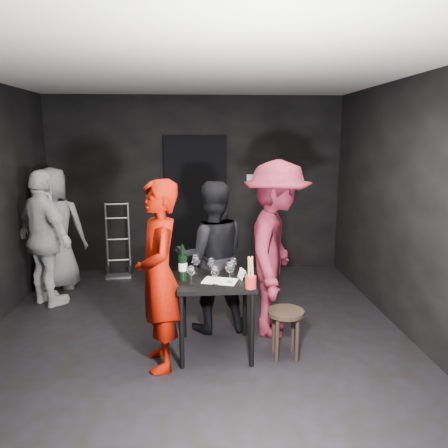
{
  "coord_description": "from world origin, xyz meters",
  "views": [
    {
      "loc": [
        0.06,
        -4.27,
        2.09
      ],
      "look_at": [
        0.32,
        0.25,
        1.18
      ],
      "focal_mm": 35.0,
      "sensor_mm": 36.0,
      "label": 1
    }
  ],
  "objects": [
    {
      "name": "wall_right",
      "position": [
        2.25,
        0.0,
        1.35
      ],
      "size": [
        0.04,
        5.0,
        2.7
      ],
      "primitive_type": "cube",
      "color": "black",
      "rests_on": "ground"
    },
    {
      "name": "tasting_mat",
      "position": [
        0.24,
        -0.36,
        0.75
      ],
      "size": [
        0.36,
        0.29,
        0.0
      ],
      "primitive_type": "cube",
      "rotation": [
        0.0,
        0.0,
        -0.3
      ],
      "color": "white",
      "rests_on": "tasting_table"
    },
    {
      "name": "tasting_table",
      "position": [
        0.21,
        -0.27,
        0.65
      ],
      "size": [
        0.72,
        0.72,
        0.75
      ],
      "rotation": [
        0.0,
        0.0,
        0.02
      ],
      "color": "black",
      "rests_on": "floor"
    },
    {
      "name": "man_maroon",
      "position": [
        0.85,
        0.11,
        1.15
      ],
      "size": [
        1.08,
        1.62,
        2.3
      ],
      "primitive_type": "imported",
      "rotation": [
        0.0,
        0.0,
        1.29
      ],
      "color": "maroon",
      "rests_on": "floor"
    },
    {
      "name": "bystander_grey",
      "position": [
        -1.94,
        1.69,
        0.95
      ],
      "size": [
        0.95,
        0.55,
        1.9
      ],
      "primitive_type": "imported",
      "rotation": [
        0.0,
        0.0,
        3.19
      ],
      "color": "slate",
      "rests_on": "floor"
    },
    {
      "name": "wine_glass_e",
      "position": [
        0.33,
        -0.4,
        0.86
      ],
      "size": [
        0.09,
        0.09,
        0.22
      ],
      "primitive_type": null,
      "rotation": [
        0.0,
        0.0,
        -0.05
      ],
      "color": "white",
      "rests_on": "tasting_table"
    },
    {
      "name": "wine_glass_f",
      "position": [
        0.38,
        -0.18,
        0.84
      ],
      "size": [
        0.08,
        0.08,
        0.18
      ],
      "primitive_type": null,
      "rotation": [
        0.0,
        0.0,
        -0.26
      ],
      "color": "white",
      "rests_on": "tasting_table"
    },
    {
      "name": "wine_glass_c",
      "position": [
        0.17,
        -0.17,
        0.84
      ],
      "size": [
        0.07,
        0.07,
        0.18
      ],
      "primitive_type": null,
      "rotation": [
        0.0,
        0.0,
        0.01
      ],
      "color": "white",
      "rests_on": "tasting_table"
    },
    {
      "name": "wallbox_upper",
      "position": [
        0.85,
        2.45,
        1.45
      ],
      "size": [
        0.12,
        0.06,
        0.12
      ],
      "primitive_type": "cube",
      "color": "#B7B7B2",
      "rests_on": "wall_back"
    },
    {
      "name": "wine_glass_b",
      "position": [
        0.02,
        -0.13,
        0.86
      ],
      "size": [
        0.08,
        0.08,
        0.21
      ],
      "primitive_type": null,
      "rotation": [
        0.0,
        0.0,
        -0.03
      ],
      "color": "white",
      "rests_on": "tasting_table"
    },
    {
      "name": "wallbox_lower",
      "position": [
        1.05,
        2.45,
        1.4
      ],
      "size": [
        0.1,
        0.06,
        0.14
      ],
      "primitive_type": "cube",
      "color": "#B7B7B2",
      "rests_on": "wall_back"
    },
    {
      "name": "stool",
      "position": [
        0.87,
        -0.42,
        0.38
      ],
      "size": [
        0.35,
        0.35,
        0.47
      ],
      "rotation": [
        0.0,
        0.0,
        -0.34
      ],
      "color": "black",
      "rests_on": "floor"
    },
    {
      "name": "reserved_card",
      "position": [
        0.45,
        -0.3,
        0.8
      ],
      "size": [
        0.11,
        0.14,
        0.1
      ],
      "primitive_type": null,
      "rotation": [
        0.0,
        0.0,
        0.24
      ],
      "color": "white",
      "rests_on": "tasting_table"
    },
    {
      "name": "breadstick_cup",
      "position": [
        0.51,
        -0.56,
        0.89
      ],
      "size": [
        0.1,
        0.1,
        0.31
      ],
      "rotation": [
        0.0,
        0.0,
        -0.13
      ],
      "color": "#B0261E",
      "rests_on": "tasting_table"
    },
    {
      "name": "wall_front",
      "position": [
        0.0,
        -2.5,
        1.35
      ],
      "size": [
        4.5,
        0.04,
        2.7
      ],
      "primitive_type": "cube",
      "color": "black",
      "rests_on": "ground"
    },
    {
      "name": "server_red",
      "position": [
        -0.31,
        -0.51,
        0.99
      ],
      "size": [
        0.61,
        0.81,
        1.99
      ],
      "primitive_type": "imported",
      "rotation": [
        0.0,
        0.0,
        -1.36
      ],
      "color": "#950C00",
      "rests_on": "floor"
    },
    {
      "name": "hand_truck",
      "position": [
        -1.18,
        2.2,
        0.21
      ],
      "size": [
        0.38,
        0.32,
        1.12
      ],
      "rotation": [
        0.0,
        0.0,
        0.14
      ],
      "color": "#B2B2B7",
      "rests_on": "floor"
    },
    {
      "name": "wall_back",
      "position": [
        0.0,
        2.5,
        1.35
      ],
      "size": [
        4.5,
        0.04,
        2.7
      ],
      "primitive_type": "cube",
      "color": "black",
      "rests_on": "ground"
    },
    {
      "name": "wine_glass_a",
      "position": [
        -0.02,
        -0.42,
        0.84
      ],
      "size": [
        0.07,
        0.07,
        0.19
      ],
      "primitive_type": null,
      "rotation": [
        0.0,
        0.0,
        -0.02
      ],
      "color": "white",
      "rests_on": "tasting_table"
    },
    {
      "name": "wine_bottle",
      "position": [
        -0.1,
        -0.3,
        0.88
      ],
      "size": [
        0.08,
        0.08,
        0.34
      ],
      "rotation": [
        0.0,
        0.0,
        0.06
      ],
      "color": "black",
      "rests_on": "tasting_table"
    },
    {
      "name": "ceiling",
      "position": [
        0.0,
        0.0,
        2.7
      ],
      "size": [
        4.5,
        5.0,
        0.02
      ],
      "primitive_type": "cube",
      "color": "silver",
      "rests_on": "ground"
    },
    {
      "name": "bystander_cream",
      "position": [
        -1.85,
        1.07,
        0.96
      ],
      "size": [
        1.21,
        1.13,
        1.93
      ],
      "primitive_type": "imported",
      "rotation": [
        0.0,
        0.0,
        2.45
      ],
      "color": "silver",
      "rests_on": "floor"
    },
    {
      "name": "doorway",
      "position": [
        0.0,
        2.44,
        1.05
      ],
      "size": [
        0.95,
        0.1,
        2.1
      ],
      "primitive_type": "cube",
      "color": "black",
      "rests_on": "ground"
    },
    {
      "name": "floor",
      "position": [
        0.0,
        0.0,
        0.0
      ],
      "size": [
        4.5,
        5.0,
        0.02
      ],
      "primitive_type": "cube",
      "color": "black",
      "rests_on": "ground"
    },
    {
      "name": "woman_black",
      "position": [
        0.19,
        0.25,
        0.89
      ],
      "size": [
        0.9,
        0.55,
        1.78
      ],
      "primitive_type": "imported",
      "rotation": [
        0.0,
        0.0,
        3.23
      ],
      "color": "black",
      "rests_on": "floor"
    },
    {
      "name": "wine_glass_d",
      "position": [
        0.19,
        -0.46,
        0.85
      ],
      "size": [
        0.08,
        0.08,
        0.19
      ],
      "primitive_type": null,
      "rotation": [
        0.0,
        0.0,
        0.03
      ],
      "color": "white",
      "rests_on": "tasting_table"
    }
  ]
}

